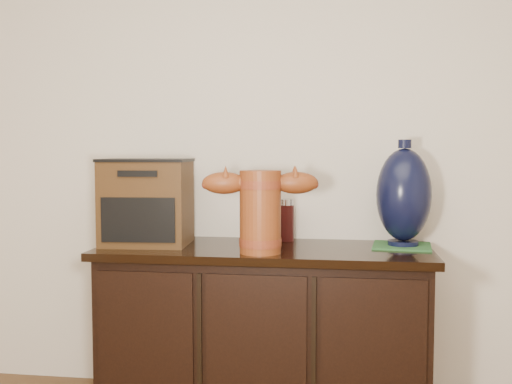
% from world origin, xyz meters
% --- Properties ---
extents(sideboard, '(1.46, 0.56, 0.75)m').
position_xyz_m(sideboard, '(0.00, 2.23, 0.39)').
color(sideboard, black).
rests_on(sideboard, ground).
extents(terracotta_vessel, '(0.49, 0.21, 0.34)m').
position_xyz_m(terracotta_vessel, '(0.00, 2.07, 0.95)').
color(terracotta_vessel, brown).
rests_on(terracotta_vessel, sideboard).
extents(tv_radio, '(0.41, 0.34, 0.39)m').
position_xyz_m(tv_radio, '(-0.54, 2.23, 0.95)').
color(tv_radio, '#3B240E').
rests_on(tv_radio, sideboard).
extents(green_mat, '(0.27, 0.27, 0.01)m').
position_xyz_m(green_mat, '(0.60, 2.32, 0.76)').
color(green_mat, '#2A5E2C').
rests_on(green_mat, sideboard).
extents(lamp_base, '(0.26, 0.26, 0.47)m').
position_xyz_m(lamp_base, '(0.61, 2.32, 0.98)').
color(lamp_base, black).
rests_on(lamp_base, green_mat).
extents(spray_can, '(0.07, 0.07, 0.20)m').
position_xyz_m(spray_can, '(0.08, 2.42, 0.85)').
color(spray_can, '#4F0E0D').
rests_on(spray_can, sideboard).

